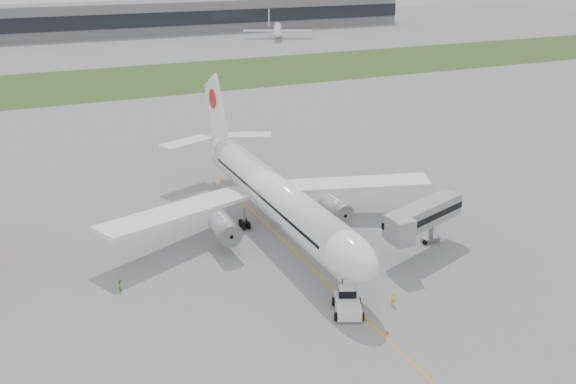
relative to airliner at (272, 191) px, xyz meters
name	(u,v)px	position (x,y,z in m)	size (l,w,h in m)	color
ground	(287,243)	(0.00, -4.87, -5.66)	(600.00, 600.00, 0.00)	gray
apron_markings	(303,259)	(0.00, -9.87, -5.66)	(70.00, 70.00, 0.04)	gold
grass_strip	(117,82)	(0.00, 115.13, -5.65)	(600.00, 50.00, 0.02)	#395821
terminal_building	(69,21)	(0.00, 225.00, 1.34)	(320.00, 22.30, 14.00)	slate
airliner	(272,191)	(0.00, 0.00, 0.00)	(48.13, 53.95, 17.88)	white
pushback_tug	(348,302)	(-0.95, -22.78, -4.60)	(4.37, 5.14, 2.31)	white
jet_bridge	(420,217)	(14.24, -13.98, -0.90)	(13.44, 8.04, 6.43)	#9F9FA2
safety_cone_left	(355,312)	(-0.50, -23.71, -5.38)	(0.42, 0.42, 0.57)	orange
safety_cone_right	(387,332)	(0.50, -28.34, -5.37)	(0.42, 0.42, 0.58)	orange
ground_crew_near	(393,299)	(4.13, -23.71, -4.90)	(0.56, 0.36, 1.52)	yellow
ground_crew_far	(121,285)	(-22.14, -8.45, -4.90)	(0.74, 0.58, 1.52)	#88C420
distant_aircraft_right	(278,38)	(81.12, 184.71, -5.66)	(29.39, 25.93, 11.24)	white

